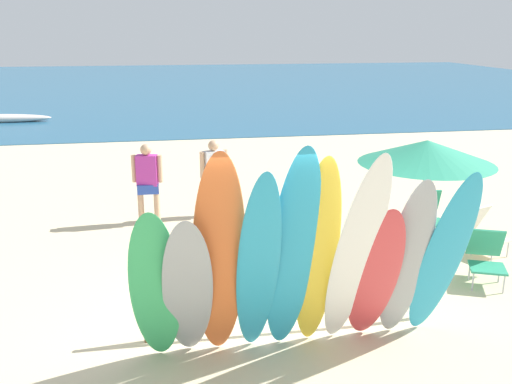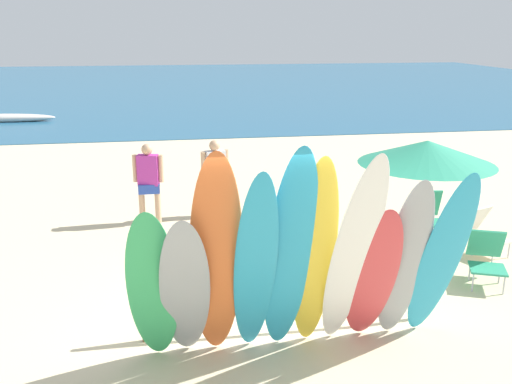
{
  "view_description": "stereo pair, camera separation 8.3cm",
  "coord_description": "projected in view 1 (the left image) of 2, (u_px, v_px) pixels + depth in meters",
  "views": [
    {
      "loc": [
        -1.48,
        -6.26,
        3.67
      ],
      "look_at": [
        0.0,
        2.39,
        1.13
      ],
      "focal_mm": 39.98,
      "sensor_mm": 36.0,
      "label": 1
    },
    {
      "loc": [
        -1.39,
        -6.28,
        3.67
      ],
      "look_at": [
        0.0,
        2.39,
        1.13
      ],
      "focal_mm": 39.98,
      "sensor_mm": 36.0,
      "label": 2
    }
  ],
  "objects": [
    {
      "name": "ground",
      "position": [
        202.0,
        134.0,
        20.45
      ],
      "size": [
        60.0,
        60.0,
        0.0
      ],
      "primitive_type": "plane",
      "color": "beige"
    },
    {
      "name": "ocean_water",
      "position": [
        180.0,
        84.0,
        38.31
      ],
      "size": [
        60.0,
        40.0,
        0.02
      ],
      "primitive_type": "cube",
      "color": "#235B7F",
      "rests_on": "ground"
    },
    {
      "name": "surfboard_rack",
      "position": [
        288.0,
        288.0,
        7.03
      ],
      "size": [
        3.61,
        0.07,
        0.7
      ],
      "color": "brown",
      "rests_on": "ground"
    },
    {
      "name": "surfboard_green_0",
      "position": [
        155.0,
        289.0,
        6.11
      ],
      "size": [
        0.61,
        0.73,
        1.95
      ],
      "primitive_type": "ellipsoid",
      "rotation": [
        0.31,
        0.0,
        -0.08
      ],
      "color": "#38B266",
      "rests_on": "ground"
    },
    {
      "name": "surfboard_grey_1",
      "position": [
        188.0,
        291.0,
        6.12
      ],
      "size": [
        0.58,
        0.9,
        1.9
      ],
      "primitive_type": "ellipsoid",
      "rotation": [
        0.41,
        0.0,
        -0.04
      ],
      "color": "#999EA3",
      "rests_on": "ground"
    },
    {
      "name": "surfboard_orange_2",
      "position": [
        219.0,
        260.0,
        6.04
      ],
      "size": [
        0.6,
        0.93,
        2.58
      ],
      "primitive_type": "ellipsoid",
      "rotation": [
        0.32,
        0.0,
        -0.03
      ],
      "color": "orange",
      "rests_on": "ground"
    },
    {
      "name": "surfboard_teal_3",
      "position": [
        258.0,
        268.0,
        6.09
      ],
      "size": [
        0.46,
        1.02,
        2.39
      ],
      "primitive_type": "ellipsoid",
      "rotation": [
        0.39,
        0.0,
        0.0
      ],
      "color": "#289EC6",
      "rests_on": "ground"
    },
    {
      "name": "surfboard_teal_4",
      "position": [
        292.0,
        255.0,
        6.16
      ],
      "size": [
        0.61,
        0.95,
        2.6
      ],
      "primitive_type": "ellipsoid",
      "rotation": [
        0.32,
        0.0,
        0.08
      ],
      "color": "#289EC6",
      "rests_on": "ground"
    },
    {
      "name": "surfboard_yellow_5",
      "position": [
        317.0,
        257.0,
        6.27
      ],
      "size": [
        0.53,
        0.9,
        2.48
      ],
      "primitive_type": "ellipsoid",
      "rotation": [
        0.32,
        0.0,
        -0.07
      ],
      "color": "yellow",
      "rests_on": "ground"
    },
    {
      "name": "surfboard_white_6",
      "position": [
        355.0,
        256.0,
        6.19
      ],
      "size": [
        0.58,
        1.19,
        2.55
      ],
      "primitive_type": "ellipsoid",
      "rotation": [
        0.41,
        0.0,
        0.08
      ],
      "color": "white",
      "rests_on": "ground"
    },
    {
      "name": "surfboard_red_7",
      "position": [
        375.0,
        276.0,
        6.48
      ],
      "size": [
        0.62,
        0.91,
        1.9
      ],
      "primitive_type": "ellipsoid",
      "rotation": [
        0.41,
        0.0,
        -0.05
      ],
      "color": "#D13D42",
      "rests_on": "ground"
    },
    {
      "name": "surfboard_grey_8",
      "position": [
        406.0,
        262.0,
        6.49
      ],
      "size": [
        0.56,
        0.91,
        2.19
      ],
      "primitive_type": "ellipsoid",
      "rotation": [
        0.36,
        0.0,
        -0.07
      ],
      "color": "#999EA3",
      "rests_on": "ground"
    },
    {
      "name": "surfboard_teal_9",
      "position": [
        443.0,
        258.0,
        6.51
      ],
      "size": [
        0.59,
        0.99,
        2.27
      ],
      "primitive_type": "ellipsoid",
      "rotation": [
        0.38,
        0.0,
        0.07
      ],
      "color": "#289EC6",
      "rests_on": "ground"
    },
    {
      "name": "beachgoer_strolling",
      "position": [
        147.0,
        178.0,
        10.87
      ],
      "size": [
        0.58,
        0.27,
        1.56
      ],
      "rotation": [
        0.0,
        0.0,
        2.95
      ],
      "color": "tan",
      "rests_on": "ground"
    },
    {
      "name": "beachgoer_photographing",
      "position": [
        214.0,
        173.0,
        11.29
      ],
      "size": [
        0.56,
        0.31,
        1.55
      ],
      "rotation": [
        0.0,
        0.0,
        3.45
      ],
      "color": "tan",
      "rests_on": "ground"
    },
    {
      "name": "beach_chair_red",
      "position": [
        428.0,
        212.0,
        10.36
      ],
      "size": [
        0.58,
        0.7,
        0.83
      ],
      "rotation": [
        0.0,
        0.0,
        -0.12
      ],
      "color": "#B7B7BC",
      "rests_on": "ground"
    },
    {
      "name": "beach_chair_blue",
      "position": [
        486.0,
        255.0,
        8.44
      ],
      "size": [
        0.74,
        0.86,
        0.8
      ],
      "rotation": [
        0.0,
        0.0,
        -0.39
      ],
      "color": "#B7B7BC",
      "rests_on": "ground"
    },
    {
      "name": "beach_chair_striped",
      "position": [
        482.0,
        229.0,
        9.53
      ],
      "size": [
        0.74,
        0.86,
        0.8
      ],
      "rotation": [
        0.0,
        0.0,
        0.4
      ],
      "color": "#B7B7BC",
      "rests_on": "ground"
    },
    {
      "name": "beach_umbrella",
      "position": [
        427.0,
        152.0,
        8.56
      ],
      "size": [
        2.05,
        2.05,
        2.05
      ],
      "color": "silver",
      "rests_on": "ground"
    }
  ]
}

